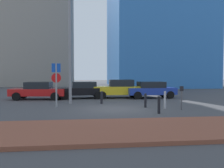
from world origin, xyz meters
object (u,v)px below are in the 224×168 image
parked_car_black (82,90)px  parking_meter (182,95)px  traffic_bollard_near (145,101)px  traffic_bollard_mid (102,98)px  traffic_bollard_edge (159,105)px  street_lamp (70,35)px  parking_sign_post (56,79)px  parked_car_red (39,90)px  parked_car_blue (151,89)px  traffic_bollard_far (165,100)px  parked_car_yellow (120,89)px

parked_car_black → parking_meter: bearing=-50.5°
parked_car_black → traffic_bollard_near: size_ratio=4.76×
parked_car_black → parking_meter: size_ratio=2.99×
traffic_bollard_mid → traffic_bollard_edge: bearing=-57.7°
street_lamp → traffic_bollard_mid: (2.17, -0.36, -4.36)m
parking_sign_post → traffic_bollard_near: bearing=-8.0°
parked_car_red → parked_car_blue: 9.40m
parked_car_black → parked_car_blue: (5.89, -0.40, 0.00)m
parking_meter → traffic_bollard_far: parking_meter is taller
parked_car_black → traffic_bollard_mid: parked_car_black is taller
parking_meter → traffic_bollard_near: (-1.83, 1.19, -0.46)m
traffic_bollard_far → parking_sign_post: bearing=168.4°
parking_sign_post → traffic_bollard_near: parking_sign_post is taller
parking_meter → traffic_bollard_near: parking_meter is taller
parked_car_yellow → street_lamp: size_ratio=0.54×
parked_car_black → street_lamp: 5.40m
parking_meter → traffic_bollard_near: size_ratio=1.59×
parked_car_yellow → traffic_bollard_far: (1.79, -6.52, -0.28)m
parked_car_blue → traffic_bollard_edge: (-1.78, -7.75, -0.28)m
parking_sign_post → traffic_bollard_far: bearing=-11.6°
traffic_bollard_near → traffic_bollard_edge: 2.28m
parked_car_blue → parking_meter: parked_car_blue is taller
traffic_bollard_far → traffic_bollard_edge: size_ratio=1.15×
parked_car_yellow → parking_sign_post: bearing=-132.8°
parked_car_blue → street_lamp: street_lamp is taller
parked_car_black → parking_sign_post: (-1.55, -5.09, 1.00)m
traffic_bollard_edge → parking_meter: bearing=32.5°
parked_car_blue → parked_car_red: bearing=179.8°
parked_car_black → traffic_bollard_far: 8.18m
traffic_bollard_near → traffic_bollard_edge: bearing=-86.6°
street_lamp → parked_car_yellow: bearing=41.4°
parking_meter → traffic_bollard_mid: bearing=143.9°
parked_car_yellow → traffic_bollard_mid: 4.34m
parked_car_yellow → parked_car_blue: (2.65, -0.47, -0.06)m
parked_car_black → parked_car_blue: bearing=-3.8°
parking_sign_post → traffic_bollard_far: parking_sign_post is taller
parked_car_black → parked_car_blue: parked_car_black is taller
parked_car_red → parked_car_blue: size_ratio=1.06×
parked_car_blue → traffic_bollard_mid: bearing=-142.7°
parked_car_blue → traffic_bollard_near: (-1.91, -5.47, -0.31)m
parking_sign_post → traffic_bollard_far: 6.83m
parking_sign_post → parked_car_black: bearing=73.1°
parked_car_red → traffic_bollard_far: bearing=-35.4°
parking_meter → traffic_bollard_mid: 5.50m
parked_car_blue → parked_car_black: bearing=176.2°
parked_car_blue → parked_car_yellow: bearing=169.9°
parked_car_black → traffic_bollard_mid: size_ratio=4.71×
parked_car_red → street_lamp: size_ratio=0.54×
parked_car_red → parked_car_blue: parked_car_red is taller
parked_car_yellow → parking_sign_post: size_ratio=1.61×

